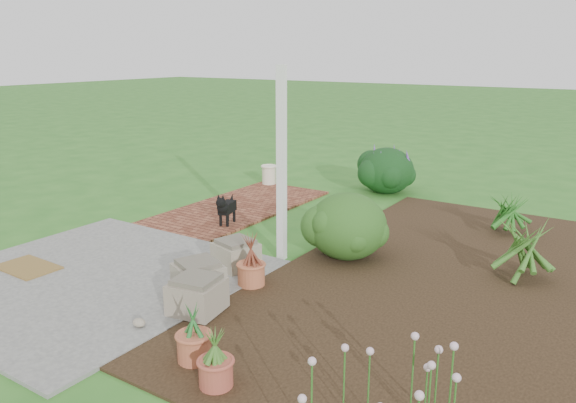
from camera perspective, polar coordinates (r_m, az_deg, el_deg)
The scene contains 19 objects.
ground at distance 7.55m, azimuth -2.95°, elevation -5.58°, with size 80.00×80.00×0.00m, color #2A6820.
concrete_patio at distance 7.22m, azimuth -19.52°, elevation -7.28°, with size 3.50×3.50×0.04m, color #5C5D5A.
brick_path at distance 9.85m, azimuth -4.92°, elevation -0.55°, with size 1.60×3.50×0.04m, color brown.
garden_bed at distance 6.93m, azimuth 16.73°, elevation -8.02°, with size 4.00×7.00×0.03m, color black.
veranda_post at distance 7.12m, azimuth -0.66°, elevation 3.64°, with size 0.10×0.10×2.50m, color white.
stone_trough_near at distance 5.95m, azimuth -9.21°, elevation -9.49°, with size 0.49×0.49×0.33m, color gray.
stone_trough_mid at distance 6.39m, azimuth -9.06°, elevation -7.76°, with size 0.48×0.48×0.32m, color gray.
stone_trough_far at distance 7.05m, azimuth -5.30°, elevation -5.45°, with size 0.46×0.46×0.31m, color #747059.
coir_doormat at distance 7.75m, azimuth -24.93°, elevation -6.06°, with size 0.78×0.50×0.02m, color brown.
black_dog at distance 8.73m, azimuth -6.33°, elevation -0.56°, with size 0.27×0.54×0.48m.
cream_ceramic_urn at distance 11.42m, azimuth -1.95°, elevation 2.73°, with size 0.28×0.28×0.37m, color beige.
evergreen_shrub at distance 7.36m, azimuth 6.05°, elevation -2.32°, with size 1.03×1.03×0.88m, color #134011.
agapanthus_clump_back at distance 7.20m, azimuth 22.69°, elevation -3.77°, with size 0.99×0.99×0.89m, color #144410, non-canonical shape.
agapanthus_clump_front at distance 8.90m, azimuth 21.51°, elevation -0.65°, with size 0.86×0.86×0.76m, color #124313, non-canonical shape.
pink_flower_patch at distance 4.07m, azimuth 10.29°, elevation -19.22°, with size 1.08×1.08×0.69m, color #113D0F, non-canonical shape.
terracotta_pot_bronze at distance 6.56m, azimuth -3.76°, elevation -7.37°, with size 0.32×0.32×0.26m, color #AE5C3B.
terracotta_pot_small_left at distance 4.76m, azimuth -7.33°, elevation -16.88°, with size 0.28×0.28×0.23m, color #A24736.
terracotta_pot_small_right at distance 5.12m, azimuth -9.50°, elevation -14.39°, with size 0.30×0.30×0.25m, color #A95639.
purple_flowering_bush at distance 11.01m, azimuth 9.98°, elevation 3.23°, with size 1.05×1.05×0.90m, color black.
Camera 1 is at (4.20, -5.68, 2.65)m, focal length 35.00 mm.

